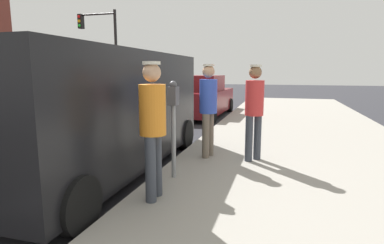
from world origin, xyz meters
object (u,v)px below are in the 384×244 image
Objects in this scene: pedestrian_in_red at (254,106)px; parked_sedan_ahead at (201,98)px; traffic_light_corner at (102,41)px; parked_van at (101,109)px; parking_meter_near at (173,113)px; pedestrian_in_orange at (153,121)px; pedestrian_in_blue at (208,104)px.

pedestrian_in_red is 0.40× the size of parked_sedan_ahead.
traffic_light_corner is (-6.82, 3.87, 2.77)m from parked_sedan_ahead.
parked_van reaches higher than parked_sedan_ahead.
parking_meter_near reaches higher than parked_sedan_ahead.
pedestrian_in_orange is at bearing -116.52° from pedestrian_in_red.
pedestrian_in_red is at bearing -67.66° from parked_sedan_ahead.
traffic_light_corner is at bearing 132.50° from pedestrian_in_red.
pedestrian_in_orange is 1.96m from parked_van.
pedestrian_in_orange reaches higher than pedestrian_in_red.
pedestrian_in_orange is at bearing -79.71° from parked_sedan_ahead.
pedestrian_in_blue is 0.35× the size of traffic_light_corner.
pedestrian_in_red is 2.79m from parked_van.
traffic_light_corner is (-8.36, 11.66, 2.34)m from parking_meter_near.
traffic_light_corner is (-8.61, 10.33, 2.33)m from pedestrian_in_blue.
parking_meter_near is 1.36m from pedestrian_in_blue.
pedestrian_in_orange is 8.82m from parked_sedan_ahead.
parked_van is (-1.50, 0.36, -0.03)m from parking_meter_near.
parked_van is at bearing 166.46° from parking_meter_near.
traffic_light_corner is at bearing 129.80° from pedestrian_in_blue.
pedestrian_in_red is 2.44m from pedestrian_in_orange.
parked_sedan_ahead is at bearing 90.34° from parked_van.
pedestrian_in_orange is (-1.09, -2.18, 0.00)m from pedestrian_in_red.
pedestrian_in_red is 14.23m from traffic_light_corner.
pedestrian_in_red is at bearing 20.03° from parked_van.
pedestrian_in_blue reaches higher than parked_sedan_ahead.
parking_meter_near is at bearing -130.37° from pedestrian_in_red.
parked_van reaches higher than pedestrian_in_blue.
pedestrian_in_red reaches higher than parked_sedan_ahead.
pedestrian_in_blue is 2.00m from parked_van.
pedestrian_in_blue is 0.40× the size of parked_sedan_ahead.
pedestrian_in_orange is 0.99× the size of pedestrian_in_blue.
parked_van is at bearing 141.18° from pedestrian_in_orange.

